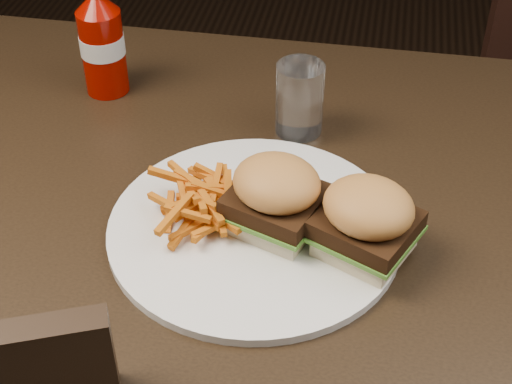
% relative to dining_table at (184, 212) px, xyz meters
% --- Properties ---
extents(dining_table, '(1.20, 0.80, 0.04)m').
position_rel_dining_table_xyz_m(dining_table, '(0.00, 0.00, 0.00)').
color(dining_table, black).
rests_on(dining_table, ground).
extents(plate, '(0.33, 0.33, 0.01)m').
position_rel_dining_table_xyz_m(plate, '(0.09, -0.04, 0.03)').
color(plate, white).
rests_on(plate, dining_table).
extents(sandwich_half_a, '(0.11, 0.11, 0.02)m').
position_rel_dining_table_xyz_m(sandwich_half_a, '(0.12, -0.04, 0.04)').
color(sandwich_half_a, beige).
rests_on(sandwich_half_a, plate).
extents(sandwich_half_b, '(0.11, 0.11, 0.02)m').
position_rel_dining_table_xyz_m(sandwich_half_b, '(0.22, -0.06, 0.04)').
color(sandwich_half_b, '#F9E3BA').
rests_on(sandwich_half_b, plate).
extents(fries_pile, '(0.11, 0.11, 0.04)m').
position_rel_dining_table_xyz_m(fries_pile, '(0.03, -0.04, 0.05)').
color(fries_pile, orange).
rests_on(fries_pile, plate).
extents(ketchup_bottle, '(0.07, 0.07, 0.12)m').
position_rel_dining_table_xyz_m(ketchup_bottle, '(-0.16, 0.22, 0.08)').
color(ketchup_bottle, '#890800').
rests_on(ketchup_bottle, dining_table).
extents(tumbler, '(0.08, 0.08, 0.09)m').
position_rel_dining_table_xyz_m(tumbler, '(0.12, 0.15, 0.08)').
color(tumbler, white).
rests_on(tumbler, dining_table).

